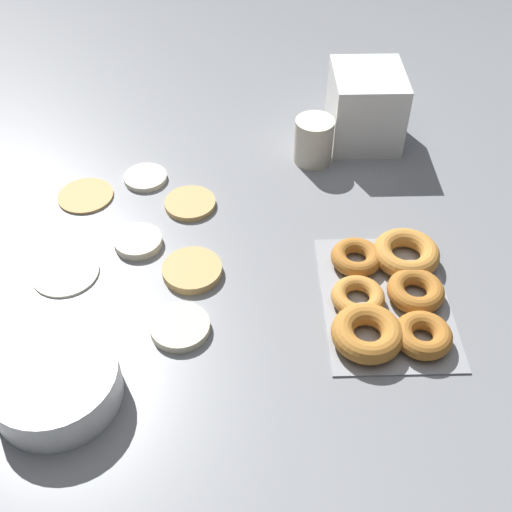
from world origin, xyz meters
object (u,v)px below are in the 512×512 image
at_px(pancake_0, 180,327).
at_px(pancake_5, 192,270).
at_px(pancake_2, 190,203).
at_px(pancake_6, 138,241).
at_px(batter_bowl, 56,384).
at_px(donut_tray, 389,294).
at_px(paper_cup, 314,141).
at_px(pancake_4, 145,178).
at_px(container_stack, 366,107).
at_px(pancake_1, 65,272).
at_px(pancake_3, 85,195).

distance_m(pancake_0, pancake_5, 0.12).
distance_m(pancake_2, pancake_6, 0.13).
distance_m(pancake_6, batter_bowl, 0.32).
relative_size(donut_tray, paper_cup, 3.11).
bearing_deg(batter_bowl, donut_tray, -71.63).
distance_m(pancake_4, pancake_6, 0.18).
distance_m(pancake_2, container_stack, 0.42).
distance_m(pancake_2, paper_cup, 0.28).
xyz_separation_m(pancake_4, pancake_6, (-0.18, -0.01, 0.00)).
bearing_deg(pancake_4, pancake_6, -178.36).
distance_m(pancake_5, paper_cup, 0.39).
height_order(pancake_1, pancake_5, pancake_5).
relative_size(donut_tray, batter_bowl, 1.60).
distance_m(pancake_5, container_stack, 0.52).
bearing_deg(pancake_2, pancake_0, 179.74).
relative_size(pancake_6, donut_tray, 0.29).
xyz_separation_m(pancake_0, donut_tray, (0.05, -0.33, 0.01)).
bearing_deg(pancake_4, pancake_2, -131.65).
bearing_deg(container_stack, pancake_6, 125.90).
xyz_separation_m(pancake_3, pancake_4, (0.05, -0.11, 0.00)).
distance_m(pancake_3, pancake_5, 0.30).
distance_m(pancake_5, pancake_6, 0.12).
height_order(pancake_5, pancake_6, same).
bearing_deg(batter_bowl, pancake_5, -36.86).
bearing_deg(paper_cup, pancake_6, 126.36).
distance_m(pancake_3, donut_tray, 0.59).
height_order(pancake_3, paper_cup, paper_cup).
bearing_deg(pancake_0, paper_cup, -29.19).
bearing_deg(pancake_5, pancake_6, 53.22).
height_order(pancake_5, donut_tray, donut_tray).
xyz_separation_m(pancake_1, batter_bowl, (-0.24, -0.04, 0.03)).
xyz_separation_m(pancake_0, pancake_5, (0.12, -0.01, 0.00)).
distance_m(pancake_6, paper_cup, 0.41).
bearing_deg(pancake_6, batter_bowl, 165.68).
bearing_deg(pancake_4, pancake_5, -158.20).
bearing_deg(pancake_6, pancake_5, -126.78).
xyz_separation_m(pancake_3, donut_tray, (-0.28, -0.52, 0.01)).
distance_m(pancake_1, paper_cup, 0.54).
bearing_deg(donut_tray, pancake_3, 62.10).
distance_m(pancake_2, donut_tray, 0.41).
xyz_separation_m(pancake_4, pancake_5, (-0.26, -0.10, 0.00)).
xyz_separation_m(pancake_2, container_stack, (0.21, -0.35, 0.07)).
bearing_deg(pancake_2, batter_bowl, 158.22).
height_order(pancake_1, pancake_3, pancake_3).
height_order(pancake_1, donut_tray, donut_tray).
xyz_separation_m(pancake_1, container_stack, (0.38, -0.55, 0.07)).
bearing_deg(paper_cup, donut_tray, -167.39).
bearing_deg(pancake_0, pancake_4, 13.35).
xyz_separation_m(pancake_3, pancake_5, (-0.21, -0.21, 0.00)).
height_order(pancake_4, batter_bowl, batter_bowl).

